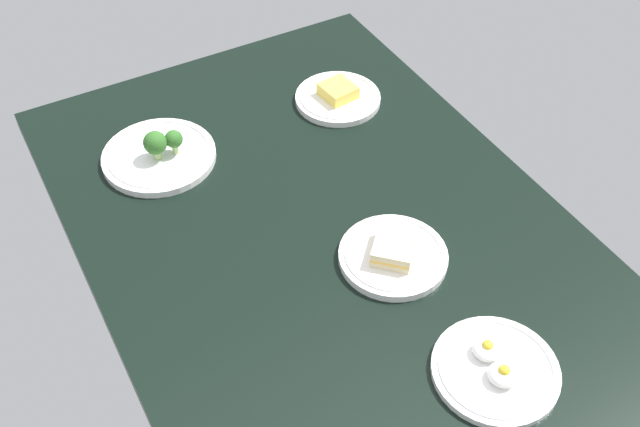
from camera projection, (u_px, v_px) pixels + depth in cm
name	position (u px, v px, depth cm)	size (l,w,h in cm)	color
dining_table	(320.00, 228.00, 143.26)	(120.30, 84.34, 4.00)	black
plate_sandwich	(393.00, 254.00, 134.23)	(19.42, 19.42, 4.73)	white
plate_broccoli	(159.00, 154.00, 152.82)	(22.86, 22.86, 7.75)	white
plate_eggs	(495.00, 369.00, 118.12)	(20.05, 20.05, 4.58)	white
plate_cheese	(338.00, 97.00, 166.58)	(18.69, 18.69, 4.17)	white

